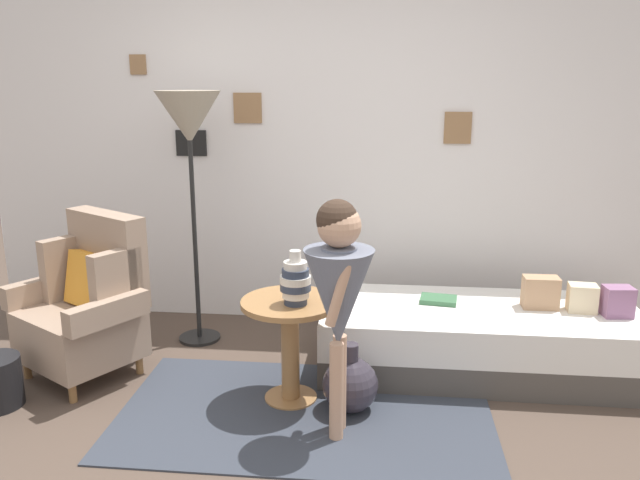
% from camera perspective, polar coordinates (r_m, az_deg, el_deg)
% --- Properties ---
extents(ground_plane, '(12.00, 12.00, 0.00)m').
position_cam_1_polar(ground_plane, '(3.13, -4.79, -19.67)').
color(ground_plane, '#4C3D33').
extents(gallery_wall, '(4.80, 0.12, 2.60)m').
position_cam_1_polar(gallery_wall, '(4.55, -0.61, 8.69)').
color(gallery_wall, silver).
rests_on(gallery_wall, ground).
extents(rug, '(1.99, 1.16, 0.01)m').
position_cam_1_polar(rug, '(3.53, -1.34, -15.28)').
color(rug, '#333842').
rests_on(rug, ground).
extents(armchair, '(0.90, 0.84, 0.97)m').
position_cam_1_polar(armchair, '(4.05, -20.09, -5.42)').
color(armchair, olive).
rests_on(armchair, ground).
extents(daybed, '(1.90, 0.81, 0.40)m').
position_cam_1_polar(daybed, '(4.04, 14.06, -8.63)').
color(daybed, '#4C4742').
rests_on(daybed, ground).
extents(pillow_head, '(0.17, 0.13, 0.18)m').
position_cam_1_polar(pillow_head, '(4.09, 25.18, -5.03)').
color(pillow_head, gray).
rests_on(pillow_head, daybed).
extents(pillow_mid, '(0.17, 0.13, 0.17)m').
position_cam_1_polar(pillow_mid, '(4.08, 22.51, -4.84)').
color(pillow_mid, beige).
rests_on(pillow_mid, daybed).
extents(pillow_back, '(0.21, 0.12, 0.19)m').
position_cam_1_polar(pillow_back, '(4.05, 19.20, -4.47)').
color(pillow_back, tan).
rests_on(pillow_back, daybed).
extents(side_table, '(0.53, 0.53, 0.59)m').
position_cam_1_polar(side_table, '(3.50, -2.71, -8.14)').
color(side_table, '#9E7042').
rests_on(side_table, ground).
extents(vase_striped, '(0.16, 0.16, 0.29)m').
position_cam_1_polar(vase_striped, '(3.34, -2.22, -3.77)').
color(vase_striped, '#2D384C').
rests_on(vase_striped, side_table).
extents(floor_lamp, '(0.42, 0.42, 1.67)m').
position_cam_1_polar(floor_lamp, '(4.17, -11.68, 9.99)').
color(floor_lamp, black).
rests_on(floor_lamp, ground).
extents(person_child, '(0.34, 0.34, 1.21)m').
position_cam_1_polar(person_child, '(3.03, 1.69, -4.28)').
color(person_child, tan).
rests_on(person_child, ground).
extents(book_on_daybed, '(0.24, 0.19, 0.03)m').
position_cam_1_polar(book_on_daybed, '(4.02, 10.60, -5.29)').
color(book_on_daybed, '#396A44').
rests_on(book_on_daybed, daybed).
extents(demijohn_near, '(0.30, 0.30, 0.39)m').
position_cam_1_polar(demijohn_near, '(3.49, 2.74, -12.82)').
color(demijohn_near, '#332D38').
rests_on(demijohn_near, ground).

